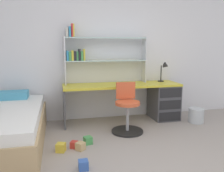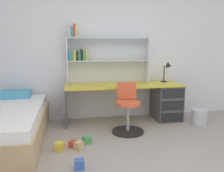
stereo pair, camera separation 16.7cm
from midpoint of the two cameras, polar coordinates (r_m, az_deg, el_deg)
name	(u,v)px [view 1 (the left image)]	position (r m, az deg, el deg)	size (l,w,h in m)	color
room_shell	(43,49)	(3.25, -17.95, 8.56)	(5.59, 5.72, 2.71)	silver
desk	(151,98)	(4.53, 8.47, -2.98)	(2.15, 0.59, 0.71)	gold
bookshelf_hutch	(95,51)	(4.33, -5.30, 8.40)	(1.52, 0.22, 1.08)	silver
desk_lamp	(165,69)	(4.66, 11.77, 4.14)	(0.20, 0.17, 0.38)	black
swivel_chair	(127,113)	(3.85, 2.47, -6.52)	(0.52, 0.52, 0.80)	black
bed_platform	(4,128)	(3.68, -25.96, -9.22)	(1.04, 2.02, 0.64)	tan
waste_bin	(196,115)	(4.59, 18.86, -6.79)	(0.28, 0.28, 0.26)	silver
toy_block_red_0	(74,145)	(3.39, -10.66, -13.89)	(0.09, 0.09, 0.09)	red
toy_block_green_1	(88,140)	(3.48, -7.30, -13.02)	(0.11, 0.11, 0.11)	#479E51
toy_block_yellow_2	(61,148)	(3.32, -13.82, -14.37)	(0.11, 0.11, 0.11)	gold
toy_block_blue_3	(83,165)	(2.84, -8.75, -18.51)	(0.11, 0.11, 0.11)	#3860B7
toy_block_natural_4	(80,146)	(3.31, -9.18, -14.30)	(0.11, 0.11, 0.11)	tan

